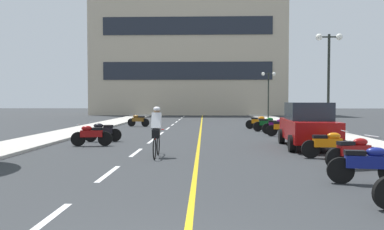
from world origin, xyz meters
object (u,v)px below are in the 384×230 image
object	(u,v)px
parked_car_near	(308,125)
motorcycle_2	(354,152)
motorcycle_7	(277,126)
motorcycle_6	(283,128)
motorcycle_10	(138,120)
motorcycle_1	(367,164)
motorcycle_3	(328,144)
motorcycle_5	(103,131)
street_lamp_mid	(329,61)
motorcycle_4	(91,135)
motorcycle_9	(259,122)
street_lamp_far	(268,84)
motorcycle_8	(267,124)
cyclist_rider	(156,131)

from	to	relation	value
parked_car_near	motorcycle_2	world-z (taller)	parked_car_near
motorcycle_7	parked_car_near	bearing A→B (deg)	-89.78
motorcycle_6	motorcycle_10	size ratio (longest dim) A/B	1.01
motorcycle_1	motorcycle_6	distance (m)	11.56
motorcycle_3	motorcycle_5	size ratio (longest dim) A/B	1.00
street_lamp_mid	motorcycle_4	size ratio (longest dim) A/B	3.21
motorcycle_4	motorcycle_5	size ratio (longest dim) A/B	1.00
motorcycle_7	motorcycle_9	xyz separation A→B (m)	(-0.51, 3.78, 0.00)
parked_car_near	motorcycle_2	distance (m)	4.76
motorcycle_3	motorcycle_9	size ratio (longest dim) A/B	1.00
parked_car_near	motorcycle_9	distance (m)	10.10
street_lamp_far	motorcycle_3	xyz separation A→B (m)	(-2.60, -27.01, -3.14)
parked_car_near	motorcycle_9	bearing A→B (deg)	93.04
street_lamp_mid	street_lamp_far	size ratio (longest dim) A/B	1.15
street_lamp_mid	motorcycle_4	world-z (taller)	street_lamp_mid
motorcycle_2	motorcycle_7	distance (m)	11.03
motorcycle_7	motorcycle_9	size ratio (longest dim) A/B	1.00
motorcycle_1	motorcycle_8	distance (m)	14.87
motorcycle_9	parked_car_near	bearing A→B (deg)	-86.96
motorcycle_8	street_lamp_mid	bearing A→B (deg)	-37.37
street_lamp_mid	motorcycle_8	size ratio (longest dim) A/B	3.21
motorcycle_1	motorcycle_2	distance (m)	2.07
motorcycle_1	street_lamp_mid	bearing A→B (deg)	75.75
street_lamp_mid	street_lamp_far	distance (m)	18.33
motorcycle_9	motorcycle_10	bearing A→B (deg)	165.91
motorcycle_8	motorcycle_4	bearing A→B (deg)	-137.46
motorcycle_7	motorcycle_8	world-z (taller)	same
motorcycle_2	motorcycle_5	size ratio (longest dim) A/B	0.99
motorcycle_2	street_lamp_mid	bearing A→B (deg)	75.71
motorcycle_5	motorcycle_9	bearing A→B (deg)	44.27
motorcycle_3	street_lamp_mid	bearing A→B (deg)	72.08
motorcycle_1	motorcycle_4	size ratio (longest dim) A/B	1.00
motorcycle_5	motorcycle_8	bearing A→B (deg)	35.75
street_lamp_mid	motorcycle_8	world-z (taller)	street_lamp_mid
motorcycle_8	motorcycle_9	size ratio (longest dim) A/B	1.00
street_lamp_mid	motorcycle_5	bearing A→B (deg)	-161.47
motorcycle_2	motorcycle_5	bearing A→B (deg)	142.91
motorcycle_3	street_lamp_far	bearing A→B (deg)	84.50
cyclist_rider	motorcycle_2	bearing A→B (deg)	-19.72
motorcycle_6	motorcycle_8	xyz separation A→B (m)	(-0.29, 3.32, 0.00)
motorcycle_8	motorcycle_2	bearing A→B (deg)	-88.65
motorcycle_5	motorcycle_9	size ratio (longest dim) A/B	1.00
motorcycle_9	street_lamp_far	bearing A→B (deg)	77.91
parked_car_near	motorcycle_2	bearing A→B (deg)	-90.04
motorcycle_3	motorcycle_10	world-z (taller)	same
motorcycle_10	street_lamp_mid	bearing A→B (deg)	-28.59
motorcycle_10	motorcycle_1	bearing A→B (deg)	-65.86
motorcycle_6	cyclist_rider	size ratio (longest dim) A/B	0.96
motorcycle_4	cyclist_rider	distance (m)	4.28
motorcycle_2	cyclist_rider	distance (m)	6.15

